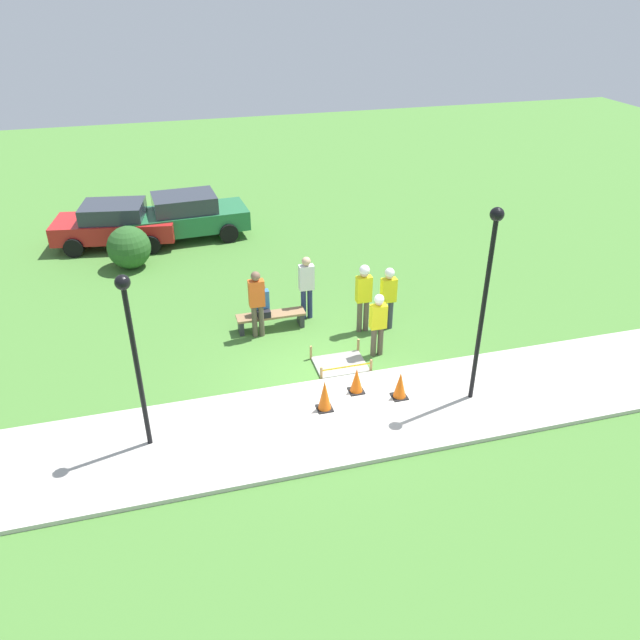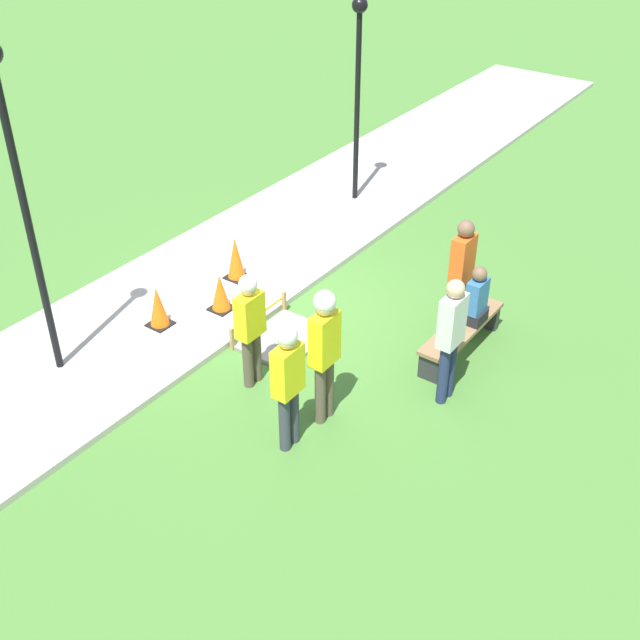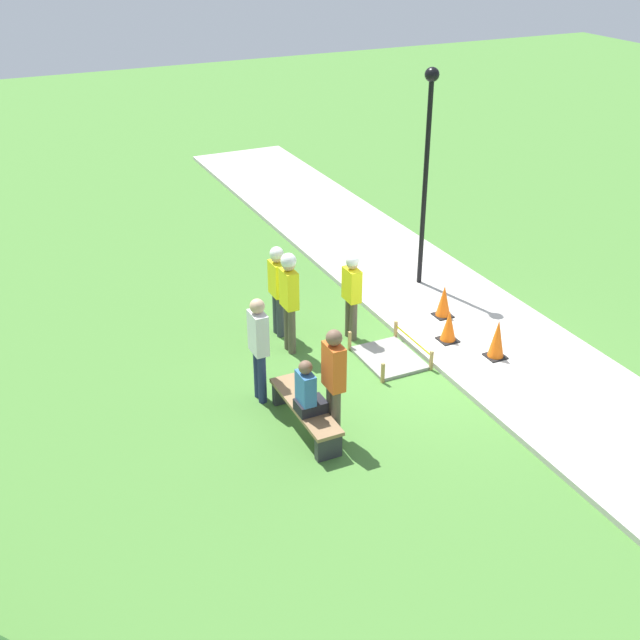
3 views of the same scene
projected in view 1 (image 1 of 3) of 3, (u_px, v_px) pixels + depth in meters
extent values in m
plane|color=#477A33|center=(325.00, 382.00, 14.62)|extent=(60.00, 60.00, 0.00)
cube|color=#BCB7AD|center=(344.00, 418.00, 13.38)|extent=(28.00, 2.92, 0.10)
cube|color=gray|center=(340.00, 365.00, 15.20)|extent=(1.23, 0.97, 0.06)
cube|color=tan|center=(321.00, 374.00, 14.58)|extent=(0.05, 0.05, 0.37)
cube|color=tan|center=(371.00, 366.00, 14.86)|extent=(0.05, 0.05, 0.37)
cube|color=tan|center=(311.00, 353.00, 15.39)|extent=(0.05, 0.05, 0.37)
cube|color=tan|center=(358.00, 346.00, 15.67)|extent=(0.05, 0.05, 0.37)
cube|color=yellow|center=(346.00, 367.00, 14.68)|extent=(1.23, 0.00, 0.04)
cube|color=black|center=(325.00, 408.00, 13.57)|extent=(0.34, 0.34, 0.02)
cone|color=orange|center=(325.00, 395.00, 13.39)|extent=(0.29, 0.29, 0.71)
cube|color=black|center=(356.00, 391.00, 14.13)|extent=(0.34, 0.34, 0.02)
cone|color=orange|center=(357.00, 380.00, 13.98)|extent=(0.29, 0.29, 0.58)
cube|color=black|center=(399.00, 396.00, 13.95)|extent=(0.34, 0.34, 0.02)
cone|color=orange|center=(400.00, 384.00, 13.79)|extent=(0.29, 0.29, 0.63)
cube|color=#2D2D33|center=(241.00, 326.00, 16.51)|extent=(0.12, 0.40, 0.39)
cube|color=#2D2D33|center=(301.00, 318.00, 16.88)|extent=(0.12, 0.40, 0.39)
cube|color=olive|center=(271.00, 315.00, 16.58)|extent=(1.83, 0.44, 0.06)
cube|color=black|center=(263.00, 312.00, 16.48)|extent=(0.34, 0.44, 0.18)
cube|color=#336BAD|center=(262.00, 299.00, 16.38)|extent=(0.36, 0.20, 0.50)
sphere|color=brown|center=(261.00, 287.00, 16.20)|extent=(0.21, 0.21, 0.21)
cylinder|color=#383D47|center=(384.00, 315.00, 16.58)|extent=(0.14, 0.14, 0.82)
cylinder|color=#383D47|center=(390.00, 314.00, 16.62)|extent=(0.14, 0.14, 0.82)
cube|color=yellow|center=(389.00, 290.00, 16.24)|extent=(0.40, 0.22, 0.65)
sphere|color=tan|center=(390.00, 275.00, 16.02)|extent=(0.22, 0.22, 0.22)
sphere|color=white|center=(390.00, 273.00, 15.99)|extent=(0.26, 0.26, 0.26)
cylinder|color=brown|center=(374.00, 342.00, 15.45)|extent=(0.14, 0.14, 0.78)
cylinder|color=brown|center=(380.00, 341.00, 15.49)|extent=(0.14, 0.14, 0.78)
cube|color=yellow|center=(378.00, 316.00, 15.12)|extent=(0.40, 0.22, 0.62)
sphere|color=tan|center=(379.00, 301.00, 14.92)|extent=(0.21, 0.21, 0.21)
sphere|color=white|center=(379.00, 299.00, 14.89)|extent=(0.24, 0.24, 0.24)
cylinder|color=brown|center=(360.00, 316.00, 16.46)|extent=(0.14, 0.14, 0.89)
cylinder|color=brown|center=(366.00, 316.00, 16.50)|extent=(0.14, 0.14, 0.89)
cube|color=yellow|center=(364.00, 289.00, 16.08)|extent=(0.40, 0.22, 0.70)
sphere|color=tan|center=(364.00, 272.00, 15.85)|extent=(0.24, 0.24, 0.24)
sphere|color=white|center=(365.00, 270.00, 15.82)|extent=(0.28, 0.28, 0.28)
cylinder|color=brown|center=(255.00, 321.00, 16.22)|extent=(0.14, 0.14, 0.90)
cylinder|color=brown|center=(261.00, 320.00, 16.26)|extent=(0.14, 0.14, 0.90)
cube|color=#E55B1E|center=(256.00, 293.00, 15.84)|extent=(0.40, 0.22, 0.71)
sphere|color=brown|center=(255.00, 276.00, 15.60)|extent=(0.24, 0.24, 0.24)
cylinder|color=navy|center=(304.00, 304.00, 17.07)|extent=(0.14, 0.14, 0.89)
cylinder|color=navy|center=(310.00, 303.00, 17.11)|extent=(0.14, 0.14, 0.89)
cube|color=silver|center=(306.00, 277.00, 16.70)|extent=(0.40, 0.22, 0.70)
sphere|color=tan|center=(306.00, 261.00, 16.46)|extent=(0.24, 0.24, 0.24)
cylinder|color=black|center=(482.00, 315.00, 12.93)|extent=(0.10, 0.10, 4.19)
sphere|color=black|center=(497.00, 214.00, 11.85)|extent=(0.28, 0.28, 0.28)
cylinder|color=black|center=(138.00, 371.00, 11.75)|extent=(0.10, 0.10, 3.51)
sphere|color=black|center=(122.00, 282.00, 10.84)|extent=(0.28, 0.28, 0.28)
cube|color=red|center=(116.00, 227.00, 21.54)|extent=(4.32, 2.43, 0.63)
cube|color=#2D333D|center=(113.00, 211.00, 21.25)|extent=(2.27, 1.89, 0.54)
cylinder|color=black|center=(157.00, 225.00, 22.59)|extent=(0.67, 0.34, 0.64)
cylinder|color=black|center=(151.00, 245.00, 21.04)|extent=(0.67, 0.34, 0.64)
cylinder|color=black|center=(86.00, 228.00, 22.36)|extent=(0.67, 0.34, 0.64)
cylinder|color=black|center=(74.00, 248.00, 20.81)|extent=(0.67, 0.34, 0.64)
cube|color=#236B3D|center=(186.00, 220.00, 22.12)|extent=(4.38, 2.06, 0.68)
cube|color=#2D333D|center=(184.00, 203.00, 21.81)|extent=(2.23, 1.71, 0.58)
cylinder|color=black|center=(219.00, 216.00, 23.40)|extent=(0.67, 0.28, 0.66)
cylinder|color=black|center=(229.00, 233.00, 21.92)|extent=(0.67, 0.28, 0.66)
cylinder|color=black|center=(147.00, 225.00, 22.65)|extent=(0.67, 0.28, 0.66)
cylinder|color=black|center=(152.00, 242.00, 21.17)|extent=(0.67, 0.28, 0.66)
sphere|color=#285623|center=(129.00, 247.00, 19.89)|extent=(1.38, 1.38, 1.38)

